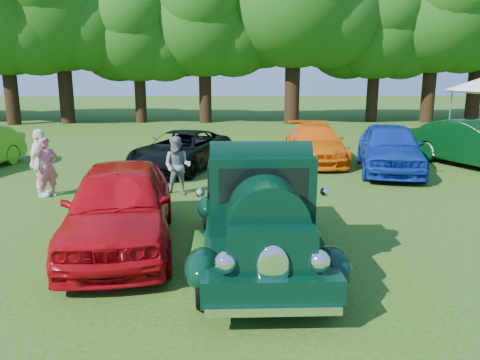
{
  "coord_description": "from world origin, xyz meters",
  "views": [
    {
      "loc": [
        0.13,
        -8.25,
        3.33
      ],
      "look_at": [
        0.47,
        1.41,
        1.1
      ],
      "focal_mm": 35.0,
      "sensor_mm": 36.0,
      "label": 1
    }
  ],
  "objects_px": {
    "back_car_blue": "(390,148)",
    "spectator_grey": "(178,166)",
    "back_car_green": "(477,144)",
    "spectator_white": "(41,163)",
    "red_convertible": "(120,205)",
    "spectator_pink": "(47,167)",
    "hero_pickup": "(259,214)",
    "back_car_black": "(181,150)",
    "back_car_orange": "(315,143)"
  },
  "relations": [
    {
      "from": "back_car_blue",
      "to": "spectator_grey",
      "type": "relative_size",
      "value": 2.99
    },
    {
      "from": "back_car_green",
      "to": "spectator_white",
      "type": "xyz_separation_m",
      "value": [
        -14.0,
        -3.56,
        0.1
      ]
    },
    {
      "from": "red_convertible",
      "to": "spectator_pink",
      "type": "bearing_deg",
      "value": 119.54
    },
    {
      "from": "red_convertible",
      "to": "spectator_white",
      "type": "bearing_deg",
      "value": 121.05
    },
    {
      "from": "red_convertible",
      "to": "back_car_blue",
      "type": "relative_size",
      "value": 0.99
    },
    {
      "from": "hero_pickup",
      "to": "back_car_blue",
      "type": "bearing_deg",
      "value": 56.46
    },
    {
      "from": "spectator_white",
      "to": "back_car_black",
      "type": "bearing_deg",
      "value": -41.59
    },
    {
      "from": "red_convertible",
      "to": "back_car_black",
      "type": "xyz_separation_m",
      "value": [
        0.53,
        7.43,
        -0.16
      ]
    },
    {
      "from": "back_car_green",
      "to": "spectator_white",
      "type": "distance_m",
      "value": 14.44
    },
    {
      "from": "spectator_grey",
      "to": "spectator_white",
      "type": "relative_size",
      "value": 0.88
    },
    {
      "from": "hero_pickup",
      "to": "spectator_grey",
      "type": "bearing_deg",
      "value": 111.9
    },
    {
      "from": "red_convertible",
      "to": "spectator_white",
      "type": "relative_size",
      "value": 2.61
    },
    {
      "from": "hero_pickup",
      "to": "spectator_white",
      "type": "height_order",
      "value": "hero_pickup"
    },
    {
      "from": "back_car_black",
      "to": "back_car_blue",
      "type": "height_order",
      "value": "back_car_blue"
    },
    {
      "from": "back_car_black",
      "to": "back_car_orange",
      "type": "xyz_separation_m",
      "value": [
        4.94,
        1.29,
        0.03
      ]
    },
    {
      "from": "spectator_pink",
      "to": "back_car_black",
      "type": "bearing_deg",
      "value": 5.24
    },
    {
      "from": "spectator_white",
      "to": "red_convertible",
      "type": "bearing_deg",
      "value": -139.72
    },
    {
      "from": "spectator_pink",
      "to": "spectator_grey",
      "type": "xyz_separation_m",
      "value": [
        3.52,
        0.06,
        -0.01
      ]
    },
    {
      "from": "back_car_orange",
      "to": "back_car_blue",
      "type": "bearing_deg",
      "value": -39.69
    },
    {
      "from": "back_car_green",
      "to": "spectator_pink",
      "type": "distance_m",
      "value": 14.28
    },
    {
      "from": "spectator_white",
      "to": "hero_pickup",
      "type": "bearing_deg",
      "value": -127.1
    },
    {
      "from": "red_convertible",
      "to": "back_car_blue",
      "type": "distance_m",
      "value": 10.2
    },
    {
      "from": "red_convertible",
      "to": "spectator_grey",
      "type": "relative_size",
      "value": 2.97
    },
    {
      "from": "spectator_grey",
      "to": "spectator_white",
      "type": "bearing_deg",
      "value": -166.48
    },
    {
      "from": "back_car_orange",
      "to": "spectator_white",
      "type": "height_order",
      "value": "spectator_white"
    },
    {
      "from": "red_convertible",
      "to": "spectator_white",
      "type": "height_order",
      "value": "spectator_white"
    },
    {
      "from": "red_convertible",
      "to": "back_car_green",
      "type": "xyz_separation_m",
      "value": [
        11.04,
        7.42,
        0.01
      ]
    },
    {
      "from": "hero_pickup",
      "to": "back_car_orange",
      "type": "relative_size",
      "value": 1.07
    },
    {
      "from": "red_convertible",
      "to": "spectator_white",
      "type": "xyz_separation_m",
      "value": [
        -2.96,
        3.86,
        0.1
      ]
    },
    {
      "from": "spectator_grey",
      "to": "spectator_white",
      "type": "xyz_separation_m",
      "value": [
        -3.69,
        -0.04,
        0.11
      ]
    },
    {
      "from": "back_car_orange",
      "to": "back_car_black",
      "type": "bearing_deg",
      "value": -162.98
    },
    {
      "from": "back_car_blue",
      "to": "spectator_white",
      "type": "xyz_separation_m",
      "value": [
        -10.6,
        -2.9,
        0.1
      ]
    },
    {
      "from": "spectator_grey",
      "to": "back_car_green",
      "type": "bearing_deg",
      "value": 31.84
    },
    {
      "from": "red_convertible",
      "to": "spectator_pink",
      "type": "height_order",
      "value": "red_convertible"
    },
    {
      "from": "spectator_pink",
      "to": "hero_pickup",
      "type": "bearing_deg",
      "value": -82.66
    },
    {
      "from": "back_car_black",
      "to": "back_car_green",
      "type": "distance_m",
      "value": 10.51
    },
    {
      "from": "back_car_green",
      "to": "spectator_grey",
      "type": "distance_m",
      "value": 10.89
    },
    {
      "from": "back_car_black",
      "to": "spectator_pink",
      "type": "distance_m",
      "value": 4.89
    },
    {
      "from": "red_convertible",
      "to": "back_car_black",
      "type": "height_order",
      "value": "red_convertible"
    },
    {
      "from": "red_convertible",
      "to": "spectator_white",
      "type": "distance_m",
      "value": 4.87
    },
    {
      "from": "back_car_black",
      "to": "back_car_green",
      "type": "height_order",
      "value": "back_car_green"
    },
    {
      "from": "back_car_orange",
      "to": "spectator_white",
      "type": "distance_m",
      "value": 9.73
    },
    {
      "from": "back_car_blue",
      "to": "spectator_pink",
      "type": "bearing_deg",
      "value": -151.35
    },
    {
      "from": "back_car_green",
      "to": "back_car_blue",
      "type": "bearing_deg",
      "value": 166.86
    },
    {
      "from": "hero_pickup",
      "to": "back_car_black",
      "type": "bearing_deg",
      "value": 104.28
    },
    {
      "from": "hero_pickup",
      "to": "red_convertible",
      "type": "height_order",
      "value": "hero_pickup"
    },
    {
      "from": "back_car_green",
      "to": "back_car_orange",
      "type": "bearing_deg",
      "value": 142.7
    },
    {
      "from": "hero_pickup",
      "to": "spectator_grey",
      "type": "height_order",
      "value": "hero_pickup"
    },
    {
      "from": "spectator_white",
      "to": "back_car_orange",
      "type": "bearing_deg",
      "value": -57.24
    },
    {
      "from": "back_car_black",
      "to": "spectator_grey",
      "type": "xyz_separation_m",
      "value": [
        0.2,
        -3.53,
        0.15
      ]
    }
  ]
}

